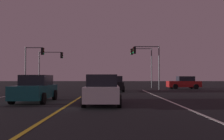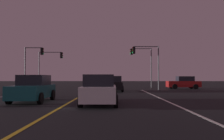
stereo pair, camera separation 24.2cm
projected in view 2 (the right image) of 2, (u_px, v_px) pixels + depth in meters
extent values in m
cube|color=silver|center=(185.00, 109.00, 11.33)|extent=(0.16, 34.45, 0.01)
cube|color=gold|center=(58.00, 109.00, 11.36)|extent=(0.16, 34.45, 0.01)
cylinder|color=black|center=(175.00, 87.00, 30.53)|extent=(0.68, 0.22, 0.68)
cylinder|color=black|center=(171.00, 86.00, 32.33)|extent=(0.68, 0.22, 0.68)
cylinder|color=black|center=(196.00, 87.00, 30.51)|extent=(0.68, 0.22, 0.68)
cylinder|color=black|center=(191.00, 86.00, 32.31)|extent=(0.68, 0.22, 0.68)
cube|color=maroon|center=(183.00, 84.00, 31.43)|extent=(4.30, 1.80, 0.80)
cube|color=black|center=(185.00, 79.00, 31.45)|extent=(2.10, 1.60, 0.64)
cube|color=red|center=(200.00, 83.00, 30.82)|extent=(0.08, 0.24, 0.16)
cube|color=red|center=(197.00, 83.00, 32.02)|extent=(0.08, 0.24, 0.16)
cylinder|color=black|center=(106.00, 88.00, 27.30)|extent=(0.22, 0.68, 0.68)
cylinder|color=black|center=(122.00, 88.00, 27.29)|extent=(0.22, 0.68, 0.68)
cylinder|color=black|center=(105.00, 89.00, 24.60)|extent=(0.22, 0.68, 0.68)
cylinder|color=black|center=(123.00, 89.00, 24.59)|extent=(0.22, 0.68, 0.68)
cube|color=black|center=(114.00, 85.00, 25.95)|extent=(1.80, 4.30, 0.80)
cube|color=black|center=(114.00, 79.00, 25.73)|extent=(1.60, 2.10, 0.64)
cube|color=red|center=(108.00, 85.00, 23.86)|extent=(0.24, 0.08, 0.16)
cube|color=red|center=(120.00, 85.00, 23.85)|extent=(0.24, 0.08, 0.16)
cylinder|color=black|center=(40.00, 98.00, 13.37)|extent=(0.22, 0.68, 0.68)
cylinder|color=black|center=(9.00, 98.00, 13.38)|extent=(0.22, 0.68, 0.68)
cylinder|color=black|center=(53.00, 95.00, 16.07)|extent=(0.22, 0.68, 0.68)
cylinder|color=black|center=(26.00, 95.00, 16.08)|extent=(0.22, 0.68, 0.68)
cube|color=#145156|center=(33.00, 91.00, 14.73)|extent=(1.80, 4.30, 0.80)
cube|color=black|center=(34.00, 80.00, 15.00)|extent=(1.60, 2.10, 0.64)
cube|color=red|center=(51.00, 88.00, 16.83)|extent=(0.24, 0.08, 0.16)
cube|color=red|center=(35.00, 88.00, 16.84)|extent=(0.24, 0.08, 0.16)
cylinder|color=black|center=(86.00, 97.00, 14.59)|extent=(0.22, 0.68, 0.68)
cylinder|color=black|center=(115.00, 97.00, 14.58)|extent=(0.22, 0.68, 0.68)
cylinder|color=black|center=(80.00, 101.00, 11.89)|extent=(0.22, 0.68, 0.68)
cylinder|color=black|center=(116.00, 101.00, 11.88)|extent=(0.22, 0.68, 0.68)
cube|color=silver|center=(100.00, 93.00, 13.24)|extent=(1.80, 4.30, 0.80)
cube|color=black|center=(99.00, 80.00, 13.02)|extent=(1.60, 2.10, 0.64)
cube|color=red|center=(85.00, 94.00, 11.15)|extent=(0.24, 0.08, 0.16)
cube|color=red|center=(110.00, 94.00, 11.14)|extent=(0.24, 0.08, 0.16)
cylinder|color=#4C4C51|center=(158.00, 68.00, 29.12)|extent=(0.14, 0.14, 5.46)
cylinder|color=#4C4C51|center=(146.00, 47.00, 29.21)|extent=(3.03, 0.10, 0.10)
cube|color=black|center=(134.00, 50.00, 29.21)|extent=(0.28, 0.36, 0.90)
sphere|color=#3A0605|center=(133.00, 48.00, 29.22)|extent=(0.20, 0.20, 0.20)
sphere|color=#3C2706|center=(133.00, 50.00, 29.21)|extent=(0.20, 0.20, 0.20)
sphere|color=#19E059|center=(133.00, 53.00, 29.20)|extent=(0.20, 0.20, 0.20)
cylinder|color=#4C4C51|center=(25.00, 69.00, 29.21)|extent=(0.14, 0.14, 5.32)
cylinder|color=#4C4C51|center=(34.00, 48.00, 29.29)|extent=(2.10, 0.10, 0.10)
cube|color=black|center=(42.00, 51.00, 29.27)|extent=(0.28, 0.36, 0.90)
sphere|color=#3A0605|center=(43.00, 49.00, 29.28)|extent=(0.20, 0.20, 0.20)
sphere|color=#3C2706|center=(43.00, 51.00, 29.27)|extent=(0.20, 0.20, 0.20)
sphere|color=#19E059|center=(43.00, 54.00, 29.26)|extent=(0.20, 0.20, 0.20)
cylinder|color=#4C4C51|center=(151.00, 68.00, 34.62)|extent=(0.14, 0.14, 5.87)
cylinder|color=#4C4C51|center=(141.00, 49.00, 34.72)|extent=(2.91, 0.10, 0.10)
cube|color=black|center=(132.00, 52.00, 34.72)|extent=(0.28, 0.36, 0.90)
sphere|color=#3A0605|center=(131.00, 50.00, 34.73)|extent=(0.20, 0.20, 0.20)
sphere|color=#3C2706|center=(131.00, 52.00, 34.72)|extent=(0.20, 0.20, 0.20)
sphere|color=#19E059|center=(131.00, 54.00, 34.71)|extent=(0.20, 0.20, 0.20)
cylinder|color=#4C4C51|center=(39.00, 70.00, 34.71)|extent=(0.14, 0.14, 5.35)
cylinder|color=#4C4C51|center=(50.00, 52.00, 34.78)|extent=(3.31, 0.10, 0.10)
cube|color=black|center=(61.00, 55.00, 34.76)|extent=(0.28, 0.36, 0.90)
sphere|color=#3A0605|center=(62.00, 53.00, 34.77)|extent=(0.20, 0.20, 0.20)
sphere|color=#3C2706|center=(62.00, 55.00, 34.76)|extent=(0.20, 0.20, 0.20)
sphere|color=#19E059|center=(62.00, 57.00, 34.75)|extent=(0.20, 0.20, 0.20)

